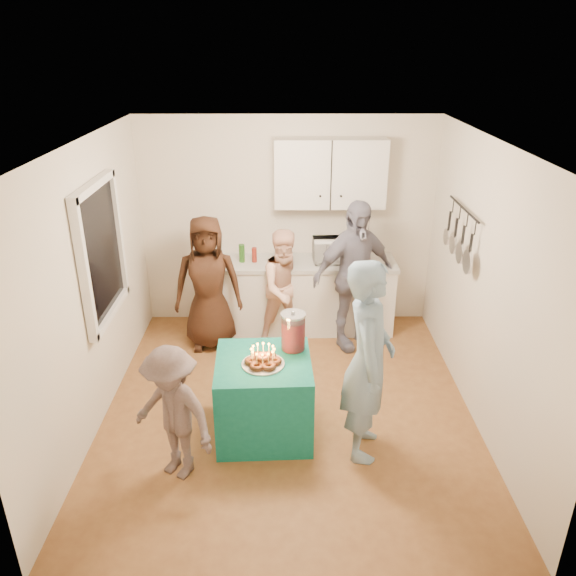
{
  "coord_description": "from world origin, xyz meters",
  "views": [
    {
      "loc": [
        -0.03,
        -4.67,
        3.38
      ],
      "look_at": [
        0.0,
        0.35,
        1.15
      ],
      "focal_mm": 35.0,
      "sensor_mm": 36.0,
      "label": 1
    }
  ],
  "objects_px": {
    "punch_jar": "(293,332)",
    "child_near_left": "(173,414)",
    "woman_back_center": "(287,288)",
    "man_birthday": "(368,361)",
    "woman_back_right": "(354,276)",
    "woman_back_left": "(208,283)",
    "party_table": "(264,396)",
    "counter": "(303,297)",
    "microwave": "(334,250)"
  },
  "relations": [
    {
      "from": "woman_back_center",
      "to": "child_near_left",
      "type": "distance_m",
      "value": 2.45
    },
    {
      "from": "microwave",
      "to": "woman_back_right",
      "type": "height_order",
      "value": "woman_back_right"
    },
    {
      "from": "counter",
      "to": "microwave",
      "type": "xyz_separation_m",
      "value": [
        0.36,
        0.0,
        0.62
      ]
    },
    {
      "from": "punch_jar",
      "to": "child_near_left",
      "type": "height_order",
      "value": "child_near_left"
    },
    {
      "from": "woman_back_left",
      "to": "microwave",
      "type": "bearing_deg",
      "value": 11.79
    },
    {
      "from": "party_table",
      "to": "punch_jar",
      "type": "height_order",
      "value": "punch_jar"
    },
    {
      "from": "microwave",
      "to": "punch_jar",
      "type": "xyz_separation_m",
      "value": [
        -0.52,
        -1.85,
        -0.12
      ]
    },
    {
      "from": "woman_back_center",
      "to": "man_birthday",
      "type": "bearing_deg",
      "value": -93.11
    },
    {
      "from": "woman_back_left",
      "to": "child_near_left",
      "type": "distance_m",
      "value": 2.21
    },
    {
      "from": "party_table",
      "to": "woman_back_center",
      "type": "distance_m",
      "value": 1.75
    },
    {
      "from": "punch_jar",
      "to": "microwave",
      "type": "bearing_deg",
      "value": 74.34
    },
    {
      "from": "counter",
      "to": "party_table",
      "type": "height_order",
      "value": "counter"
    },
    {
      "from": "counter",
      "to": "punch_jar",
      "type": "xyz_separation_m",
      "value": [
        -0.16,
        -1.85,
        0.5
      ]
    },
    {
      "from": "counter",
      "to": "man_birthday",
      "type": "distance_m",
      "value": 2.41
    },
    {
      "from": "counter",
      "to": "microwave",
      "type": "height_order",
      "value": "microwave"
    },
    {
      "from": "woman_back_left",
      "to": "party_table",
      "type": "bearing_deg",
      "value": -71.27
    },
    {
      "from": "microwave",
      "to": "woman_back_center",
      "type": "relative_size",
      "value": 0.35
    },
    {
      "from": "man_birthday",
      "to": "child_near_left",
      "type": "height_order",
      "value": "man_birthday"
    },
    {
      "from": "party_table",
      "to": "man_birthday",
      "type": "bearing_deg",
      "value": -15.52
    },
    {
      "from": "woman_back_center",
      "to": "woman_back_right",
      "type": "distance_m",
      "value": 0.79
    },
    {
      "from": "party_table",
      "to": "child_near_left",
      "type": "xyz_separation_m",
      "value": [
        -0.72,
        -0.55,
        0.22
      ]
    },
    {
      "from": "counter",
      "to": "microwave",
      "type": "relative_size",
      "value": 4.38
    },
    {
      "from": "party_table",
      "to": "woman_back_left",
      "type": "height_order",
      "value": "woman_back_left"
    },
    {
      "from": "party_table",
      "to": "punch_jar",
      "type": "distance_m",
      "value": 0.65
    },
    {
      "from": "counter",
      "to": "woman_back_right",
      "type": "xyz_separation_m",
      "value": [
        0.56,
        -0.43,
        0.46
      ]
    },
    {
      "from": "microwave",
      "to": "child_near_left",
      "type": "xyz_separation_m",
      "value": [
        -1.51,
        -2.62,
        -0.45
      ]
    },
    {
      "from": "woman_back_right",
      "to": "child_near_left",
      "type": "relative_size",
      "value": 1.48
    },
    {
      "from": "counter",
      "to": "punch_jar",
      "type": "height_order",
      "value": "punch_jar"
    },
    {
      "from": "man_birthday",
      "to": "party_table",
      "type": "bearing_deg",
      "value": 82.4
    },
    {
      "from": "microwave",
      "to": "woman_back_center",
      "type": "height_order",
      "value": "woman_back_center"
    },
    {
      "from": "party_table",
      "to": "woman_back_right",
      "type": "distance_m",
      "value": 1.98
    },
    {
      "from": "woman_back_left",
      "to": "man_birthday",
      "type": "bearing_deg",
      "value": -54.22
    },
    {
      "from": "counter",
      "to": "woman_back_right",
      "type": "distance_m",
      "value": 0.84
    },
    {
      "from": "woman_back_left",
      "to": "child_near_left",
      "type": "bearing_deg",
      "value": -94.75
    },
    {
      "from": "woman_back_right",
      "to": "child_near_left",
      "type": "height_order",
      "value": "woman_back_right"
    },
    {
      "from": "counter",
      "to": "child_near_left",
      "type": "xyz_separation_m",
      "value": [
        -1.14,
        -2.62,
        0.17
      ]
    },
    {
      "from": "woman_back_right",
      "to": "microwave",
      "type": "bearing_deg",
      "value": 88.98
    },
    {
      "from": "woman_back_center",
      "to": "woman_back_right",
      "type": "height_order",
      "value": "woman_back_right"
    },
    {
      "from": "microwave",
      "to": "woman_back_right",
      "type": "relative_size",
      "value": 0.28
    },
    {
      "from": "woman_back_left",
      "to": "punch_jar",
      "type": "bearing_deg",
      "value": -60.19
    },
    {
      "from": "microwave",
      "to": "woman_back_right",
      "type": "distance_m",
      "value": 0.5
    },
    {
      "from": "counter",
      "to": "party_table",
      "type": "relative_size",
      "value": 2.59
    },
    {
      "from": "woman_back_right",
      "to": "man_birthday",
      "type": "bearing_deg",
      "value": -118.21
    },
    {
      "from": "counter",
      "to": "party_table",
      "type": "xyz_separation_m",
      "value": [
        -0.42,
        -2.07,
        -0.05
      ]
    },
    {
      "from": "party_table",
      "to": "punch_jar",
      "type": "relative_size",
      "value": 2.5
    },
    {
      "from": "man_birthday",
      "to": "woman_back_left",
      "type": "bearing_deg",
      "value": 47.9
    },
    {
      "from": "punch_jar",
      "to": "woman_back_left",
      "type": "height_order",
      "value": "woman_back_left"
    },
    {
      "from": "man_birthday",
      "to": "counter",
      "type": "bearing_deg",
      "value": 19.31
    },
    {
      "from": "microwave",
      "to": "party_table",
      "type": "bearing_deg",
      "value": -114.61
    },
    {
      "from": "party_table",
      "to": "woman_back_left",
      "type": "distance_m",
      "value": 1.84
    }
  ]
}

